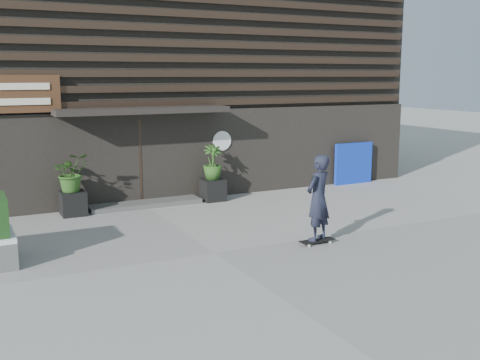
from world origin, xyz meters
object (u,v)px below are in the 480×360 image
planter_pot_right (213,190)px  skateboarder (318,198)px  blue_tarp (353,163)px  planter_pot_left (73,203)px

planter_pot_right → skateboarder: (0.23, -4.81, 0.68)m
planter_pot_right → blue_tarp: size_ratio=0.43×
blue_tarp → skateboarder: skateboarder is taller
planter_pot_left → planter_pot_right: same height
planter_pot_left → blue_tarp: (8.86, 0.30, 0.36)m
planter_pot_right → skateboarder: skateboarder is taller
planter_pot_left → skateboarder: (4.03, -4.81, 0.68)m
blue_tarp → skateboarder: 7.04m
planter_pot_left → planter_pot_right: bearing=0.0°
planter_pot_right → skateboarder: bearing=-87.2°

